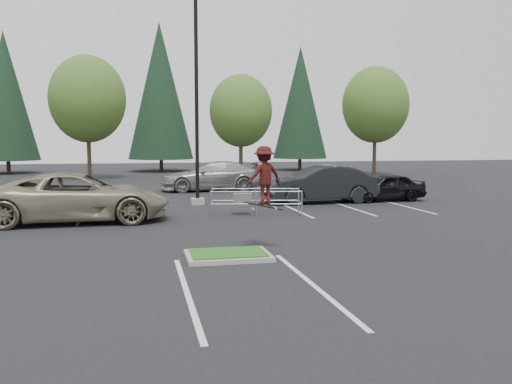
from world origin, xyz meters
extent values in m
plane|color=black|center=(0.00, 0.00, 0.00)|extent=(120.00, 120.00, 0.00)
cube|color=#A49F99|center=(0.00, 0.00, 0.06)|extent=(2.20, 1.60, 0.12)
cube|color=#21561B|center=(0.00, 0.00, 0.13)|extent=(1.95, 1.35, 0.05)
cube|color=silver|center=(-4.50, 9.00, 0.00)|extent=(0.12, 5.20, 0.01)
cube|color=silver|center=(-7.20, 9.00, 0.00)|extent=(0.12, 5.20, 0.01)
cube|color=silver|center=(4.50, 9.00, 0.00)|extent=(0.12, 5.20, 0.01)
cube|color=silver|center=(7.20, 9.00, 0.00)|extent=(0.12, 5.20, 0.01)
cube|color=silver|center=(9.90, 9.00, 0.00)|extent=(0.12, 5.20, 0.01)
cube|color=silver|center=(-1.35, -3.00, 0.00)|extent=(0.12, 6.00, 0.01)
cube|color=silver|center=(1.35, -3.00, 0.00)|extent=(0.12, 6.00, 0.01)
cube|color=#A49F99|center=(0.50, 12.00, 0.15)|extent=(0.60, 0.60, 0.30)
cylinder|color=black|center=(0.50, 12.00, 5.00)|extent=(0.18, 0.18, 10.00)
cylinder|color=#38281C|center=(-6.00, 30.50, 1.75)|extent=(0.32, 0.32, 3.50)
ellipsoid|color=#2D5921|center=(-6.00, 30.50, 6.26)|extent=(5.89, 5.89, 6.77)
sphere|color=#2D5921|center=(-5.40, 30.20, 5.52)|extent=(3.68, 3.68, 3.68)
sphere|color=#2D5921|center=(-6.50, 30.90, 5.70)|extent=(4.05, 4.05, 4.05)
cylinder|color=#38281C|center=(6.00, 29.80, 1.52)|extent=(0.32, 0.32, 3.04)
ellipsoid|color=#2D5921|center=(6.00, 29.80, 5.44)|extent=(5.12, 5.12, 5.89)
sphere|color=#2D5921|center=(6.60, 29.50, 4.80)|extent=(3.20, 3.20, 3.20)
sphere|color=#2D5921|center=(5.50, 30.20, 4.96)|extent=(3.52, 3.52, 3.52)
cylinder|color=#38281C|center=(18.00, 30.30, 1.71)|extent=(0.32, 0.32, 3.42)
ellipsoid|color=#2D5921|center=(18.00, 30.30, 6.12)|extent=(5.76, 5.76, 6.62)
sphere|color=#2D5921|center=(18.60, 30.00, 5.40)|extent=(3.60, 3.60, 3.60)
sphere|color=#2D5921|center=(17.50, 30.70, 5.58)|extent=(3.96, 3.96, 3.96)
cylinder|color=#38281C|center=(-14.00, 40.00, 0.60)|extent=(0.36, 0.36, 1.20)
cone|color=black|center=(-14.00, 40.00, 7.10)|extent=(5.72, 5.72, 11.80)
cylinder|color=#38281C|center=(0.00, 40.50, 0.60)|extent=(0.36, 0.36, 1.20)
cone|color=black|center=(0.00, 40.50, 7.85)|extent=(6.38, 6.38, 13.30)
cylinder|color=#38281C|center=(14.00, 39.50, 0.60)|extent=(0.36, 0.36, 1.20)
cone|color=black|center=(14.00, 39.50, 6.85)|extent=(5.50, 5.50, 11.30)
cylinder|color=#919498|center=(0.56, 7.72, 0.53)|extent=(0.06, 0.06, 1.06)
cylinder|color=#919498|center=(0.81, 8.99, 0.53)|extent=(0.06, 0.06, 1.06)
cylinder|color=#919498|center=(2.38, 7.36, 0.53)|extent=(0.06, 0.06, 1.06)
cylinder|color=#919498|center=(2.62, 8.64, 0.53)|extent=(0.06, 0.06, 1.06)
cylinder|color=#919498|center=(4.19, 7.01, 0.53)|extent=(0.06, 0.06, 1.06)
cylinder|color=#919498|center=(4.44, 8.28, 0.53)|extent=(0.06, 0.06, 1.06)
cylinder|color=#919498|center=(2.38, 7.36, 0.51)|extent=(3.64, 0.75, 0.05)
cylinder|color=#919498|center=(2.38, 7.36, 1.02)|extent=(3.64, 0.75, 0.05)
cylinder|color=#919498|center=(2.62, 8.64, 0.51)|extent=(3.64, 0.75, 0.05)
cylinder|color=#919498|center=(2.62, 8.64, 1.02)|extent=(3.64, 0.75, 0.05)
cube|color=#919498|center=(1.95, 8.11, 0.67)|extent=(0.86, 0.62, 0.44)
cube|color=black|center=(1.20, 1.00, 1.23)|extent=(1.09, 0.40, 0.28)
cylinder|color=beige|center=(0.87, 0.89, 1.17)|extent=(0.07, 0.04, 0.07)
cylinder|color=beige|center=(0.87, 1.11, 1.17)|extent=(0.07, 0.04, 0.07)
cylinder|color=beige|center=(1.53, 0.89, 1.17)|extent=(0.07, 0.04, 0.07)
cylinder|color=beige|center=(1.53, 1.11, 1.17)|extent=(0.07, 0.04, 0.07)
imported|color=maroon|center=(1.20, 1.00, 2.10)|extent=(1.20, 0.90, 1.66)
imported|color=gray|center=(-4.50, 7.44, 0.94)|extent=(6.81, 3.26, 1.87)
imported|color=black|center=(6.50, 11.50, 0.92)|extent=(5.66, 2.20, 1.84)
imported|color=black|center=(10.00, 11.50, 0.70)|extent=(4.19, 1.90, 1.40)
imported|color=#9B9C97|center=(2.13, 18.93, 0.89)|extent=(6.24, 2.72, 1.79)
camera|label=1|loc=(-2.28, -13.88, 3.11)|focal=38.00mm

